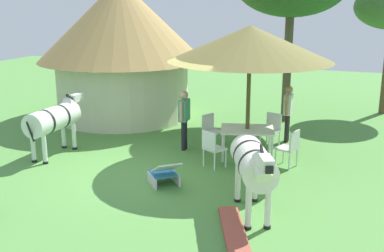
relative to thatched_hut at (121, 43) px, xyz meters
The scene contains 14 objects.
ground_plane 6.07m from the thatched_hut, 53.10° to the right, with size 36.00×36.00×0.00m, color #528D41.
thatched_hut is the anchor object (origin of this frame).
shade_umbrella 5.60m from the thatched_hut, 28.43° to the right, with size 3.94×3.94×3.25m.
patio_dining_table 5.87m from the thatched_hut, 28.43° to the right, with size 1.51×1.29×0.74m.
patio_chair_east_end 4.82m from the thatched_hut, 30.16° to the right, with size 0.55×0.57×0.90m.
patio_chair_near_lawn 6.02m from the thatched_hut, 40.41° to the right, with size 0.59×0.58×0.90m.
patio_chair_west_end 7.03m from the thatched_hut, 26.67° to the right, with size 0.54×0.55×0.90m.
patio_chair_near_hut 5.86m from the thatched_hut, 16.23° to the right, with size 0.55×0.54×0.90m.
guest_beside_umbrella 5.89m from the thatched_hut, ahead, with size 0.21×0.57×1.57m.
guest_behind_table 4.43m from the thatched_hut, 39.22° to the right, with size 0.22×0.57×1.57m.
striped_lounge_chair 6.66m from the thatched_hut, 53.63° to the right, with size 0.93×0.96×0.60m.
zebra_nearest_camera 4.47m from the thatched_hut, 85.47° to the right, with size 0.61×2.29×1.47m.
zebra_by_umbrella 8.40m from the thatched_hut, 45.17° to the right, with size 1.18×2.04×1.54m.
brick_patio_kerb 9.55m from the thatched_hut, 50.27° to the right, with size 2.80×0.36×0.08m, color #A34A3B.
Camera 1 is at (4.29, -9.27, 3.83)m, focal length 44.32 mm.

